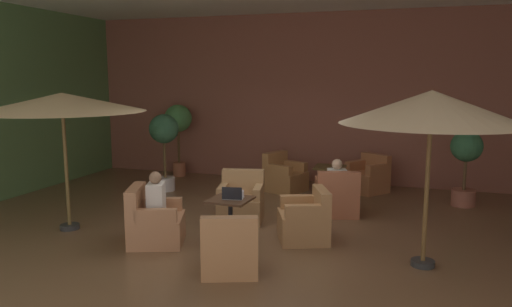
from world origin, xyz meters
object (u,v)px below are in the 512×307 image
at_px(cafe_table_front_left, 230,210).
at_px(iced_drink_cup, 241,194).
at_px(armchair_front_right_north, 368,178).
at_px(potted_tree_mid_right, 164,138).
at_px(open_laptop, 233,196).
at_px(patron_blue_shirt, 156,197).
at_px(armchair_front_left_west, 154,223).
at_px(armchair_front_right_south, 337,198).
at_px(potted_tree_left_corner, 466,158).
at_px(armchair_front_left_north, 230,250).
at_px(armchair_front_right_east, 284,177).
at_px(patio_umbrella_tall_red, 62,103).
at_px(patio_umbrella_center_beige, 431,108).
at_px(armchair_front_left_east, 305,221).
at_px(armchair_front_left_south, 241,203).
at_px(potted_tree_mid_left, 178,124).
at_px(cafe_table_front_right, 330,174).
at_px(patron_by_window, 337,177).

distance_m(cafe_table_front_left, iced_drink_cup, 0.30).
xyz_separation_m(armchair_front_right_north, potted_tree_mid_right, (-4.36, -1.28, 0.87)).
bearing_deg(open_laptop, potted_tree_mid_right, 133.50).
bearing_deg(patron_blue_shirt, armchair_front_left_west, -160.08).
bearing_deg(armchair_front_right_north, armchair_front_right_south, -100.58).
bearing_deg(iced_drink_cup, potted_tree_left_corner, 43.56).
height_order(armchair_front_right_north, patron_blue_shirt, patron_blue_shirt).
bearing_deg(armchair_front_left_north, patron_blue_shirt, 154.13).
height_order(armchair_front_right_north, iced_drink_cup, armchair_front_right_north).
bearing_deg(armchair_front_right_east, armchair_front_left_north, -84.04).
bearing_deg(patio_umbrella_tall_red, armchair_front_left_north, -15.34).
bearing_deg(open_laptop, armchair_front_left_north, -71.48).
xyz_separation_m(patio_umbrella_center_beige, potted_tree_left_corner, (0.80, 3.56, -1.19)).
xyz_separation_m(armchair_front_left_east, armchair_front_left_south, (-1.32, 0.72, 0.01)).
height_order(armchair_front_left_west, patio_umbrella_center_beige, patio_umbrella_center_beige).
bearing_deg(armchair_front_left_east, armchair_front_right_north, 80.26).
height_order(potted_tree_mid_left, potted_tree_mid_right, potted_tree_mid_left).
height_order(armchair_front_left_south, patio_umbrella_tall_red, patio_umbrella_tall_red).
distance_m(armchair_front_left_west, cafe_table_front_right, 4.16).
distance_m(armchair_front_right_east, patron_by_window, 2.10).
bearing_deg(patio_umbrella_tall_red, armchair_front_left_east, 9.42).
relative_size(armchair_front_right_south, iced_drink_cup, 8.44).
bearing_deg(patio_umbrella_center_beige, patio_umbrella_tall_red, -178.78).
relative_size(armchair_front_right_east, patron_blue_shirt, 1.41).
distance_m(armchair_front_left_south, patio_umbrella_center_beige, 3.79).
distance_m(armchair_front_left_south, armchair_front_right_south, 1.80).
xyz_separation_m(armchair_front_left_north, open_laptop, (-0.36, 1.08, 0.44)).
relative_size(patio_umbrella_center_beige, open_laptop, 6.97).
height_order(armchair_front_left_north, open_laptop, open_laptop).
xyz_separation_m(armchair_front_right_north, potted_tree_mid_left, (-4.80, 0.29, 1.04)).
bearing_deg(patron_by_window, potted_tree_mid_right, 169.39).
bearing_deg(patio_umbrella_center_beige, potted_tree_mid_left, 142.91).
bearing_deg(potted_tree_mid_left, patio_umbrella_center_beige, -37.09).
bearing_deg(armchair_front_right_east, armchair_front_left_south, -93.60).
bearing_deg(patio_umbrella_center_beige, armchair_front_left_south, 157.87).
xyz_separation_m(armchair_front_left_south, open_laptop, (0.28, -1.18, 0.43)).
xyz_separation_m(armchair_front_left_west, potted_tree_left_corner, (4.75, 3.88, 0.64)).
bearing_deg(potted_tree_left_corner, armchair_front_right_north, 162.05).
bearing_deg(potted_tree_mid_left, patron_blue_shirt, -67.04).
xyz_separation_m(armchair_front_left_north, potted_tree_left_corner, (3.23, 4.57, 0.65)).
bearing_deg(potted_tree_mid_right, cafe_table_front_left, -46.78).
height_order(patron_blue_shirt, patron_by_window, patron_blue_shirt).
bearing_deg(potted_tree_mid_left, armchair_front_left_north, -57.49).
height_order(armchair_front_right_east, patron_blue_shirt, patron_blue_shirt).
bearing_deg(patron_blue_shirt, iced_drink_cup, 23.58).
distance_m(potted_tree_left_corner, potted_tree_mid_right, 6.33).
distance_m(cafe_table_front_left, patron_blue_shirt, 1.15).
distance_m(armchair_front_right_east, patio_umbrella_tall_red, 5.03).
height_order(armchair_front_left_north, patio_umbrella_tall_red, patio_umbrella_tall_red).
distance_m(potted_tree_left_corner, patron_blue_shirt, 6.09).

